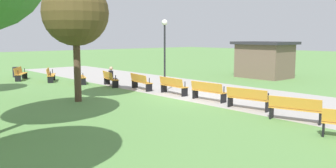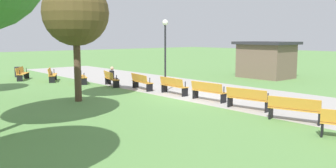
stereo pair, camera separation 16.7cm
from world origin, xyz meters
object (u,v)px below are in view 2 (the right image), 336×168
bench_3 (111,78)px  bench_7 (247,98)px  person_seated (113,76)px  bench_0 (22,73)px  bench_4 (141,81)px  lamp_post (165,41)px  bench_6 (208,91)px  trash_bin (18,72)px  bench_2 (81,76)px  bench_5 (173,85)px  bench_1 (52,74)px  bench_8 (294,109)px  tree_2 (76,13)px  kiosk (266,59)px

bench_3 → bench_7: 9.75m
person_seated → bench_7: bearing=17.6°
bench_0 → bench_7: (16.42, 3.53, 0.00)m
bench_3 → bench_4: bearing=27.4°
bench_0 → lamp_post: size_ratio=0.45×
person_seated → bench_6: bearing=20.5°
lamp_post → trash_bin: bearing=-162.6°
bench_0 → lamp_post: lamp_post is taller
bench_2 → bench_5: same height
bench_2 → trash_bin: size_ratio=2.47×
lamp_post → bench_3: bearing=-160.8°
bench_5 → bench_1: bearing=-161.8°
bench_3 → lamp_post: (3.63, 1.26, 2.26)m
bench_0 → trash_bin: 2.10m
bench_1 → lamp_post: (8.19, 3.04, 2.26)m
bench_5 → bench_8: (7.30, -0.78, 0.00)m
bench_8 → person_seated: person_seated is taller
person_seated → tree_2: (3.28, -3.98, 3.41)m
lamp_post → bench_1: bearing=-159.6°
bench_6 → bench_8: 4.90m
bench_1 → bench_4: bearing=45.7°
bench_0 → bench_7: 16.79m
bench_4 → trash_bin: bench_4 is taller
bench_6 → trash_bin: 16.39m
trash_bin → kiosk: size_ratio=0.19×
bench_7 → person_seated: person_seated is taller
bench_1 → bench_2: bearing=51.8°
bench_5 → bench_8: bearing=-3.0°
bench_3 → bench_6: bearing=21.4°
bench_1 → lamp_post: bearing=47.9°
lamp_post → kiosk: size_ratio=0.98×
bench_2 → bench_5: size_ratio=1.01×
bench_0 → lamp_post: bearing=56.2°
bench_2 → kiosk: (5.91, 11.71, 0.87)m
bench_3 → trash_bin: bearing=-148.1°
bench_5 → bench_8: size_ratio=0.98×
bench_0 → bench_8: 19.06m
kiosk → bench_7: bearing=-59.1°
bench_5 → trash_bin: bearing=-162.9°
bench_1 → bench_3: (4.57, 1.78, 0.00)m
bench_6 → bench_8: bearing=-12.2°
bench_3 → kiosk: size_ratio=0.47×
bench_0 → bench_6: (13.98, 3.79, 0.00)m
bench_0 → bench_2: same height
bench_4 → kiosk: (1.18, 10.42, 0.87)m
bench_5 → bench_6: (2.46, 0.00, 0.00)m
bench_6 → person_seated: (-7.19, -0.66, 0.16)m
bench_2 → bench_7: same height
bench_5 → bench_4: bearing=-170.9°
bench_1 → bench_7: bearing=36.6°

